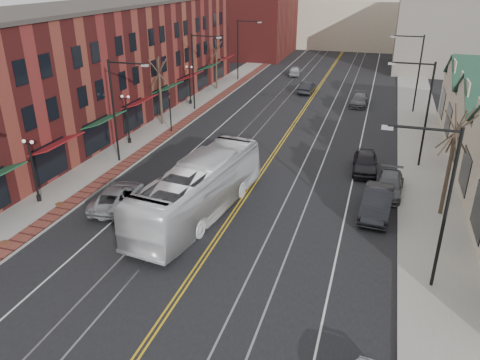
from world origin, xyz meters
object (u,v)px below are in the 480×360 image
Objects in this scene: transit_bus at (199,189)px; parked_car_d at (365,162)px; parked_car_c at (389,185)px; parked_car_b at (377,202)px; parked_suv at (118,196)px.

parked_car_d is at bearing -125.66° from transit_bus.
parked_car_c is at bearing -142.17° from transit_bus.
parked_car_b is 6.91m from parked_car_d.
transit_bus reaches higher than parked_car_b.
parked_suv is (-5.50, -0.47, -1.05)m from transit_bus.
parked_car_b is 1.09× the size of parked_car_c.
parked_car_c is (16.80, 7.10, -0.06)m from parked_suv.
transit_bus reaches higher than parked_suv.
parked_suv is 16.57m from parked_car_b.
parked_car_c is at bearing 82.46° from parked_car_b.
transit_bus is 2.53× the size of parked_car_b.
parked_car_b is 3.36m from parked_car_c.
parked_car_d is (-1.13, 6.82, -0.06)m from parked_car_b.
parked_suv is at bearing 12.25° from transit_bus.
parked_car_c is at bearing -65.84° from parked_car_d.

